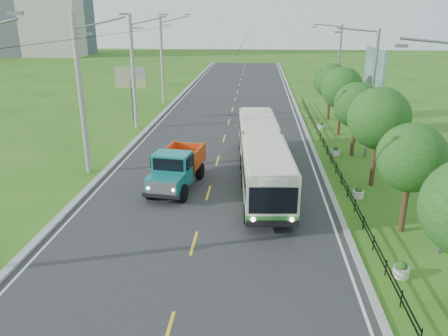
# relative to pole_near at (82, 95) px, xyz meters

# --- Properties ---
(ground) EXTENTS (240.00, 240.00, 0.00)m
(ground) POSITION_rel_pole_near_xyz_m (8.26, -9.00, -5.09)
(ground) COLOR #295B15
(ground) RESTS_ON ground
(road) EXTENTS (14.00, 120.00, 0.02)m
(road) POSITION_rel_pole_near_xyz_m (8.26, 11.00, -5.08)
(road) COLOR #28282B
(road) RESTS_ON ground
(curb_left) EXTENTS (0.40, 120.00, 0.15)m
(curb_left) POSITION_rel_pole_near_xyz_m (1.06, 11.00, -5.02)
(curb_left) COLOR #9E9E99
(curb_left) RESTS_ON ground
(curb_right) EXTENTS (0.30, 120.00, 0.10)m
(curb_right) POSITION_rel_pole_near_xyz_m (15.41, 11.00, -5.04)
(curb_right) COLOR #9E9E99
(curb_right) RESTS_ON ground
(edge_line_left) EXTENTS (0.12, 120.00, 0.00)m
(edge_line_left) POSITION_rel_pole_near_xyz_m (1.61, 11.00, -5.07)
(edge_line_left) COLOR silver
(edge_line_left) RESTS_ON road
(edge_line_right) EXTENTS (0.12, 120.00, 0.00)m
(edge_line_right) POSITION_rel_pole_near_xyz_m (14.91, 11.00, -5.07)
(edge_line_right) COLOR silver
(edge_line_right) RESTS_ON road
(centre_dash) EXTENTS (0.12, 2.20, 0.00)m
(centre_dash) POSITION_rel_pole_near_xyz_m (8.26, -9.00, -5.07)
(centre_dash) COLOR yellow
(centre_dash) RESTS_ON road
(railing_right) EXTENTS (0.04, 40.00, 0.60)m
(railing_right) POSITION_rel_pole_near_xyz_m (16.26, 5.00, -4.79)
(railing_right) COLOR black
(railing_right) RESTS_ON ground
(pole_near) EXTENTS (3.51, 0.32, 10.00)m
(pole_near) POSITION_rel_pole_near_xyz_m (0.00, 0.00, 0.00)
(pole_near) COLOR gray
(pole_near) RESTS_ON ground
(pole_mid) EXTENTS (3.51, 0.32, 10.00)m
(pole_mid) POSITION_rel_pole_near_xyz_m (0.00, 12.00, 0.00)
(pole_mid) COLOR gray
(pole_mid) RESTS_ON ground
(pole_far) EXTENTS (3.51, 0.32, 10.00)m
(pole_far) POSITION_rel_pole_near_xyz_m (0.00, 24.00, 0.00)
(pole_far) COLOR gray
(pole_far) RESTS_ON ground
(tree_second) EXTENTS (3.18, 3.26, 5.30)m
(tree_second) POSITION_rel_pole_near_xyz_m (18.12, -6.86, -1.57)
(tree_second) COLOR #382314
(tree_second) RESTS_ON ground
(tree_third) EXTENTS (3.60, 3.62, 6.00)m
(tree_third) POSITION_rel_pole_near_xyz_m (18.12, -0.86, -1.11)
(tree_third) COLOR #382314
(tree_third) RESTS_ON ground
(tree_fourth) EXTENTS (3.24, 3.31, 5.40)m
(tree_fourth) POSITION_rel_pole_near_xyz_m (18.12, 5.14, -1.51)
(tree_fourth) COLOR #382314
(tree_fourth) RESTS_ON ground
(tree_fifth) EXTENTS (3.48, 3.52, 5.80)m
(tree_fifth) POSITION_rel_pole_near_xyz_m (18.12, 11.14, -1.24)
(tree_fifth) COLOR #382314
(tree_fifth) RESTS_ON ground
(tree_back) EXTENTS (3.30, 3.36, 5.50)m
(tree_back) POSITION_rel_pole_near_xyz_m (18.12, 17.14, -1.44)
(tree_back) COLOR #382314
(tree_back) RESTS_ON ground
(streetlight_mid) EXTENTS (3.02, 0.20, 9.07)m
(streetlight_mid) POSITION_rel_pole_near_xyz_m (18.90, 5.00, -0.19)
(streetlight_mid) COLOR slate
(streetlight_mid) RESTS_ON ground
(streetlight_far) EXTENTS (3.02, 0.20, 9.07)m
(streetlight_far) POSITION_rel_pole_near_xyz_m (18.90, 19.00, -0.19)
(streetlight_far) COLOR slate
(streetlight_far) RESTS_ON ground
(planter_front) EXTENTS (0.64, 0.64, 0.67)m
(planter_front) POSITION_rel_pole_near_xyz_m (16.86, -11.00, -4.81)
(planter_front) COLOR silver
(planter_front) RESTS_ON ground
(planter_near) EXTENTS (0.64, 0.64, 0.67)m
(planter_near) POSITION_rel_pole_near_xyz_m (16.86, -3.00, -4.81)
(planter_near) COLOR silver
(planter_near) RESTS_ON ground
(planter_mid) EXTENTS (0.64, 0.64, 0.67)m
(planter_mid) POSITION_rel_pole_near_xyz_m (16.86, 5.00, -4.81)
(planter_mid) COLOR silver
(planter_mid) RESTS_ON ground
(planter_far) EXTENTS (0.64, 0.64, 0.67)m
(planter_far) POSITION_rel_pole_near_xyz_m (16.86, 13.00, -4.81)
(planter_far) COLOR silver
(planter_far) RESTS_ON ground
(billboard_left) EXTENTS (3.00, 0.20, 5.20)m
(billboard_left) POSITION_rel_pole_near_xyz_m (-1.24, 15.00, -1.23)
(billboard_left) COLOR slate
(billboard_left) RESTS_ON ground
(billboard_right) EXTENTS (0.24, 6.00, 7.30)m
(billboard_right) POSITION_rel_pole_near_xyz_m (20.56, 11.00, 0.25)
(billboard_right) COLOR slate
(billboard_right) RESTS_ON ground
(bus) EXTENTS (3.46, 15.55, 2.98)m
(bus) POSITION_rel_pole_near_xyz_m (11.34, -0.43, -3.30)
(bus) COLOR #2E752F
(bus) RESTS_ON ground
(dump_truck) EXTENTS (2.88, 5.96, 2.41)m
(dump_truck) POSITION_rel_pole_near_xyz_m (6.30, -2.26, -3.73)
(dump_truck) COLOR #147678
(dump_truck) RESTS_ON ground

